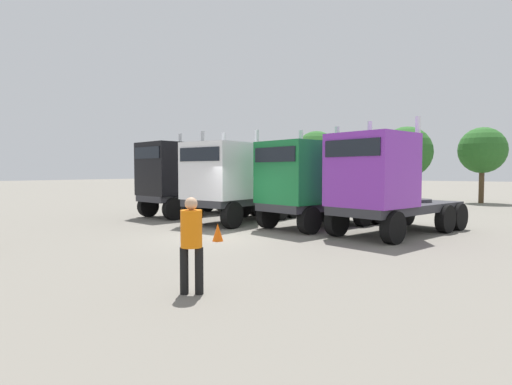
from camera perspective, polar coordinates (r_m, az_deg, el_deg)
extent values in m
plane|color=slate|center=(14.98, -5.12, -5.95)|extent=(200.00, 200.00, 0.00)
cube|color=#333338|center=(22.51, -7.77, -0.54)|extent=(3.26, 6.41, 0.30)
cube|color=black|center=(21.38, -11.65, 3.12)|extent=(2.80, 2.84, 2.58)
cube|color=black|center=(20.72, -14.53, 5.22)|extent=(2.07, 0.42, 0.55)
cylinder|color=silver|center=(21.45, -7.18, 3.95)|extent=(0.21, 0.21, 3.18)
cylinder|color=silver|center=(22.96, -10.16, 3.85)|extent=(0.21, 0.21, 3.18)
cylinder|color=#333338|center=(23.35, -5.18, 0.11)|extent=(1.28, 1.28, 0.12)
cylinder|color=black|center=(20.26, -11.07, -2.18)|extent=(0.54, 1.11, 1.07)
cylinder|color=black|center=(22.09, -14.34, -1.80)|extent=(0.54, 1.11, 1.07)
cylinder|color=black|center=(22.65, -3.14, -1.60)|extent=(0.54, 1.11, 1.07)
cylinder|color=black|center=(24.30, -6.67, -1.31)|extent=(0.54, 1.11, 1.07)
cylinder|color=black|center=(23.41, -1.16, -1.45)|extent=(0.54, 1.11, 1.07)
cylinder|color=black|center=(25.01, -4.72, -1.19)|extent=(0.54, 1.11, 1.07)
cube|color=#333338|center=(19.40, -1.64, -1.03)|extent=(2.38, 5.99, 0.30)
cube|color=white|center=(18.01, -4.93, 2.92)|extent=(2.47, 2.57, 2.38)
cube|color=black|center=(17.08, -7.70, 5.14)|extent=(2.10, 0.10, 0.55)
cylinder|color=silver|center=(18.54, 0.11, 3.86)|extent=(0.19, 0.19, 2.98)
cylinder|color=silver|center=(19.70, -4.42, 3.79)|extent=(0.19, 0.19, 2.98)
cylinder|color=#333338|center=(20.44, 0.56, -0.24)|extent=(1.13, 1.13, 0.12)
cylinder|color=black|center=(16.98, -3.27, -3.07)|extent=(0.38, 1.09, 1.08)
cylinder|color=black|center=(18.43, -8.63, -2.63)|extent=(0.38, 1.09, 1.08)
cylinder|color=black|center=(19.93, 3.25, -2.20)|extent=(0.38, 1.09, 1.08)
cylinder|color=black|center=(21.17, -1.80, -1.90)|extent=(0.38, 1.09, 1.08)
cylinder|color=black|center=(20.86, 4.86, -1.98)|extent=(0.38, 1.09, 1.08)
cylinder|color=black|center=(22.06, -0.07, -1.71)|extent=(0.38, 1.09, 1.08)
cube|color=#333338|center=(17.85, 9.08, -1.63)|extent=(3.57, 6.06, 0.30)
cube|color=#197238|center=(16.53, 5.43, 2.70)|extent=(2.91, 2.86, 2.38)
cube|color=black|center=(15.69, 2.49, 5.14)|extent=(2.04, 0.57, 0.55)
cylinder|color=silver|center=(16.92, 10.85, 3.68)|extent=(0.22, 0.22, 2.98)
cylinder|color=silver|center=(18.14, 6.06, 3.65)|extent=(0.22, 0.22, 2.98)
cylinder|color=#333338|center=(18.82, 11.49, -0.78)|extent=(1.34, 1.34, 0.12)
cylinder|color=black|center=(15.55, 7.21, -3.77)|extent=(0.59, 1.06, 1.01)
cylinder|color=black|center=(17.06, 1.62, -3.16)|extent=(0.59, 1.06, 1.01)
cylinder|color=black|center=(18.23, 14.24, -2.86)|extent=(0.59, 1.06, 1.01)
cylinder|color=black|center=(19.53, 8.88, -2.43)|extent=(0.59, 1.06, 1.01)
cylinder|color=black|center=(19.14, 16.08, -2.62)|extent=(0.59, 1.06, 1.01)
cylinder|color=black|center=(20.39, 10.84, -2.23)|extent=(0.59, 1.06, 1.01)
cube|color=#333338|center=(16.49, 18.76, -1.96)|extent=(3.65, 6.33, 0.30)
cube|color=purple|center=(14.87, 15.34, 2.92)|extent=(2.91, 2.84, 2.47)
cube|color=black|center=(13.93, 12.74, 5.89)|extent=(2.04, 0.57, 0.55)
cylinder|color=silver|center=(15.52, 20.94, 3.94)|extent=(0.22, 0.22, 3.07)
cylinder|color=silver|center=(16.49, 15.06, 3.95)|extent=(0.22, 0.22, 3.07)
cylinder|color=#333338|center=(17.63, 20.88, -1.02)|extent=(1.34, 1.34, 0.12)
cylinder|color=black|center=(14.02, 18.02, -4.52)|extent=(0.61, 1.10, 1.05)
cylinder|color=black|center=(15.24, 10.85, -3.85)|extent=(0.61, 1.10, 1.05)
cylinder|color=black|center=(17.27, 24.19, -3.27)|extent=(0.61, 1.10, 1.05)
cylinder|color=black|center=(18.27, 17.88, -2.83)|extent=(0.61, 1.10, 1.05)
cylinder|color=black|center=(18.27, 25.61, -2.97)|extent=(0.61, 1.10, 1.05)
cylinder|color=black|center=(19.22, 19.55, -2.58)|extent=(0.61, 1.10, 1.05)
cylinder|color=black|center=(8.07, -7.68, -10.42)|extent=(0.22, 0.22, 0.88)
cylinder|color=black|center=(8.12, -9.67, -10.35)|extent=(0.22, 0.22, 0.88)
cylinder|color=orange|center=(7.95, -8.72, -4.85)|extent=(0.55, 0.55, 0.70)
sphere|color=tan|center=(7.90, -8.75, -1.50)|extent=(0.24, 0.24, 0.24)
cone|color=#F2590C|center=(13.98, -5.18, -5.38)|extent=(0.36, 0.36, 0.58)
cylinder|color=#4C3823|center=(36.54, 8.11, 1.21)|extent=(0.36, 0.36, 2.53)
sphere|color=#286023|center=(36.56, 8.14, 5.43)|extent=(3.57, 3.57, 3.57)
cylinder|color=#4C3823|center=(31.44, 19.56, 0.53)|extent=(0.36, 0.36, 2.23)
sphere|color=#286023|center=(31.45, 19.64, 5.16)|extent=(3.56, 3.56, 3.56)
cylinder|color=#4C3823|center=(34.70, 28.13, 0.80)|extent=(0.36, 0.36, 2.51)
sphere|color=#286023|center=(34.72, 28.23, 5.05)|extent=(3.31, 3.31, 3.31)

